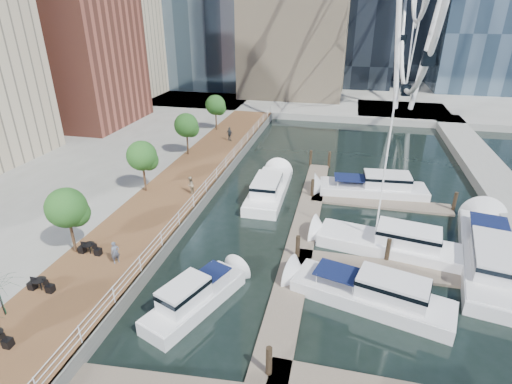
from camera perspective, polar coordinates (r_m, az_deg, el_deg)
The scene contains 16 objects.
ground at distance 22.68m, azimuth -5.03°, elevation -19.65°, with size 520.00×520.00×0.00m, color black.
boardwalk at distance 36.88m, azimuth -11.33°, elevation -0.24°, with size 6.00×60.00×1.00m, color brown.
seawall at distance 35.81m, azimuth -6.93°, elevation -0.70°, with size 0.25×60.00×1.00m, color #595954.
land_far at distance 118.37m, azimuth 10.80°, elevation 17.05°, with size 200.00×114.00×1.00m, color gray.
breakwater at distance 41.10m, azimuth 32.59°, elevation -1.21°, with size 4.00×60.00×1.00m, color gray.
pier at distance 69.50m, azimuth 20.16°, elevation 10.65°, with size 14.00×12.00×1.00m, color gray.
railing at distance 35.41m, azimuth -7.17°, elevation 0.81°, with size 0.10×60.00×1.05m, color white, non-canonical shape.
floating_docks at distance 29.65m, azimuth 16.09°, elevation -7.44°, with size 16.00×34.00×2.60m.
midrise_condos at distance 57.43m, azimuth -31.67°, elevation 19.06°, with size 19.00×67.00×28.00m.
street_trees at distance 35.69m, azimuth -16.01°, elevation 4.99°, with size 2.60×42.60×4.60m.
cafe_tables at distance 25.25m, azimuth -30.59°, elevation -14.24°, with size 2.50×13.70×0.74m.
yacht_foreground at distance 25.34m, azimuth 15.94°, elevation -15.04°, with size 2.69×10.03×2.15m, color silver, non-canonical shape.
pedestrian_near at distance 27.06m, azimuth -19.46°, elevation -8.16°, with size 0.55×0.36×1.51m, color #485060.
pedestrian_mid at distance 35.23m, azimuth -9.38°, elevation 0.98°, with size 0.76×0.59×1.55m, color gray.
pedestrian_far at distance 49.14m, azimuth -3.79°, elevation 8.28°, with size 0.99×0.41×1.69m, color #343A41.
moored_yachts at distance 30.33m, azimuth 16.90°, elevation -7.87°, with size 23.28×29.96×11.50m.
Camera 1 is at (5.46, -15.24, 15.88)m, focal length 28.00 mm.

